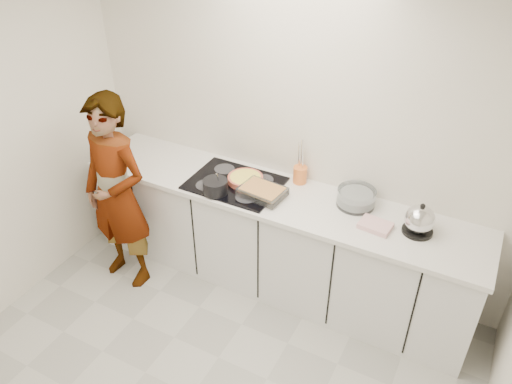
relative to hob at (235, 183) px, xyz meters
The scene contains 13 objects.
ceiling 2.13m from the hob, 74.48° to the right, with size 3.60×3.20×0.00m, color white.
wall_back 0.62m from the hob, 44.17° to the left, with size 3.60×0.00×2.60m, color white.
base_cabinets 0.60m from the hob, ahead, with size 3.20×0.58×0.87m, color white.
countertop 0.35m from the hob, ahead, with size 3.24×0.64×0.04m, color white.
hob is the anchor object (origin of this frame).
tart_dish 0.09m from the hob, 36.15° to the left, with size 0.34×0.34×0.05m.
saucepan 0.21m from the hob, 108.17° to the right, with size 0.22×0.22×0.18m.
baking_dish 0.29m from the hob, 12.12° to the right, with size 0.36×0.28×0.06m.
mixing_bowl 0.96m from the hob, ahead, with size 0.35×0.35×0.13m.
tea_towel 1.16m from the hob, ahead, with size 0.22×0.16×0.04m, color white.
kettle 1.43m from the hob, ahead, with size 0.24×0.24×0.24m.
utensil_crock 0.52m from the hob, 30.69° to the left, with size 0.11×0.11×0.14m, color orange.
cook 0.95m from the hob, 148.58° to the right, with size 0.62×0.40×1.69m, color white.
Camera 1 is at (1.35, -1.62, 3.08)m, focal length 35.00 mm.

